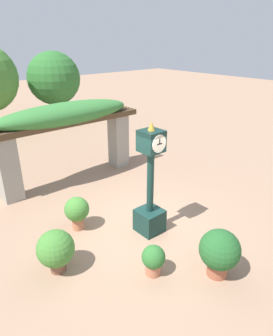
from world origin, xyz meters
The scene contains 7 objects.
ground_plane centered at (0.00, 0.00, 0.00)m, with size 60.00×60.00×0.00m, color #9E7A60.
pedestal_clock centered at (0.02, -0.26, 1.12)m, with size 0.60×0.60×2.82m.
pergola centered at (0.00, 3.60, 1.97)m, with size 5.19×1.16×2.64m.
potted_plant_near_left centered at (-2.40, -0.05, 0.54)m, with size 0.77×0.77×0.95m.
potted_plant_near_right centered at (-0.96, -1.42, 0.37)m, with size 0.49×0.49×0.67m.
potted_plant_far_left centered at (-1.31, 0.98, 0.52)m, with size 0.62×0.62×0.87m.
potted_plant_far_right centered at (0.02, -2.29, 0.59)m, with size 0.82×0.82×1.04m.
Camera 1 is at (-4.34, -4.83, 4.49)m, focal length 32.00 mm.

